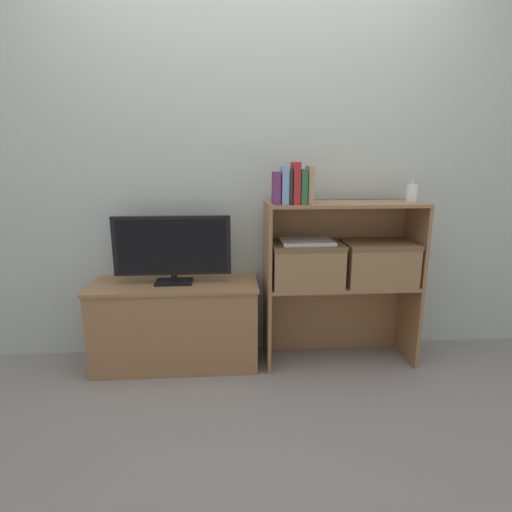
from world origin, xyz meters
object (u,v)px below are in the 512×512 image
at_px(book_forest, 302,187).
at_px(baby_monitor, 412,193).
at_px(book_crimson, 295,183).
at_px(book_charcoal, 289,187).
at_px(tv_stand, 176,324).
at_px(storage_basket_right, 378,261).
at_px(book_plum, 276,188).
at_px(book_tan, 309,185).
at_px(book_skyblue, 284,185).
at_px(tv, 172,248).
at_px(storage_basket_left, 306,262).
at_px(laptop, 307,241).

bearing_deg(book_forest, baby_monitor, 5.81).
bearing_deg(book_crimson, book_charcoal, 180.00).
relative_size(tv_stand, book_forest, 5.19).
relative_size(book_charcoal, storage_basket_right, 0.46).
distance_m(book_charcoal, book_forest, 0.07).
bearing_deg(tv_stand, baby_monitor, -0.67).
xyz_separation_m(book_plum, book_tan, (0.19, 0.00, 0.02)).
xyz_separation_m(book_forest, book_tan, (0.04, 0.00, 0.01)).
relative_size(tv_stand, book_skyblue, 4.81).
bearing_deg(book_tan, book_plum, 180.00).
xyz_separation_m(book_plum, book_skyblue, (0.04, 0.00, 0.01)).
height_order(book_plum, baby_monitor, book_plum).
relative_size(tv, book_tan, 3.27).
bearing_deg(book_skyblue, baby_monitor, 5.03).
xyz_separation_m(tv_stand, book_forest, (0.76, -0.09, 0.85)).
bearing_deg(book_forest, tv_stand, 173.57).
xyz_separation_m(tv, book_plum, (0.61, -0.08, 0.35)).
relative_size(book_skyblue, book_crimson, 0.90).
bearing_deg(book_skyblue, book_forest, 0.00).
relative_size(tv_stand, book_plum, 5.61).
height_order(tv, storage_basket_right, tv).
bearing_deg(book_forest, storage_basket_left, 50.48).
distance_m(book_forest, storage_basket_right, 0.67).
bearing_deg(book_plum, tv, 172.14).
relative_size(book_skyblue, storage_basket_right, 0.49).
bearing_deg(book_charcoal, baby_monitor, 5.24).
bearing_deg(storage_basket_right, tv, 178.62).
height_order(book_charcoal, laptop, book_charcoal).
bearing_deg(book_tan, book_skyblue, 180.00).
distance_m(tv_stand, tv, 0.49).
relative_size(tv, storage_basket_right, 1.63).
bearing_deg(laptop, tv, 177.85).
xyz_separation_m(tv, storage_basket_left, (0.80, -0.03, -0.10)).
bearing_deg(book_tan, storage_basket_right, 6.79).
bearing_deg(storage_basket_right, book_crimson, -174.23).
height_order(book_tan, storage_basket_left, book_tan).
xyz_separation_m(book_charcoal, laptop, (0.12, 0.05, -0.33)).
relative_size(book_skyblue, book_tan, 0.99).
xyz_separation_m(book_crimson, baby_monitor, (0.72, 0.07, -0.06)).
bearing_deg(book_tan, book_charcoal, 180.00).
bearing_deg(baby_monitor, book_crimson, -174.52).
relative_size(tv, laptop, 2.24).
distance_m(book_skyblue, baby_monitor, 0.79).
height_order(book_forest, book_tan, book_tan).
height_order(tv, book_forest, book_forest).
bearing_deg(storage_basket_right, book_plum, -175.21).
height_order(tv, book_charcoal, book_charcoal).
xyz_separation_m(book_crimson, book_tan, (0.08, 0.00, -0.01)).
height_order(baby_monitor, laptop, baby_monitor).
bearing_deg(book_forest, book_skyblue, 180.00).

